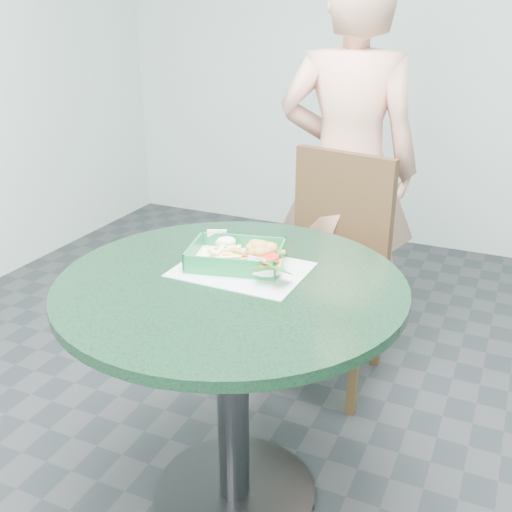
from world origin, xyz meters
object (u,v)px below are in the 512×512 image
at_px(food_basket, 236,265).
at_px(sauce_ramekin, 230,249).
at_px(cafe_table, 232,340).
at_px(crab_sandwich, 257,262).
at_px(diner_person, 349,152).
at_px(dining_chair, 332,254).

bearing_deg(food_basket, sauce_ramekin, 138.14).
relative_size(cafe_table, sauce_ramekin, 17.89).
distance_m(cafe_table, crab_sandwich, 0.24).
xyz_separation_m(crab_sandwich, sauce_ramekin, (-0.11, 0.06, -0.00)).
bearing_deg(crab_sandwich, diner_person, 92.29).
bearing_deg(diner_person, food_basket, 77.60).
height_order(diner_person, sauce_ramekin, diner_person).
height_order(cafe_table, crab_sandwich, crab_sandwich).
xyz_separation_m(diner_person, crab_sandwich, (0.04, -1.03, -0.10)).
height_order(dining_chair, crab_sandwich, dining_chair).
bearing_deg(dining_chair, sauce_ramekin, -85.89).
bearing_deg(diner_person, crab_sandwich, 81.95).
relative_size(diner_person, crab_sandwich, 14.04).
xyz_separation_m(dining_chair, food_basket, (-0.07, -0.74, 0.23)).
xyz_separation_m(dining_chair, crab_sandwich, (0.01, -0.77, 0.27)).
bearing_deg(crab_sandwich, sauce_ramekin, 153.15).
relative_size(food_basket, sauce_ramekin, 4.89).
distance_m(dining_chair, diner_person, 0.45).
distance_m(food_basket, sauce_ramekin, 0.06).
bearing_deg(diner_person, dining_chair, 86.40).
height_order(dining_chair, sauce_ramekin, dining_chair).
xyz_separation_m(dining_chair, sauce_ramekin, (-0.10, -0.71, 0.27)).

